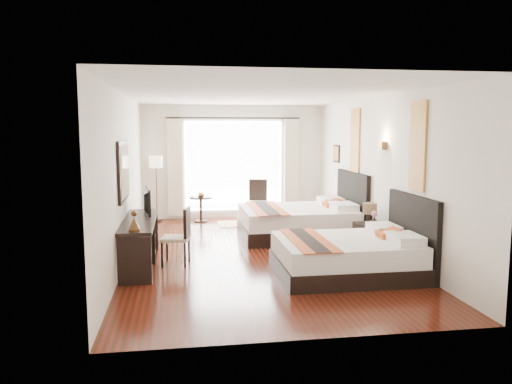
{
  "coord_description": "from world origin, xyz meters",
  "views": [
    {
      "loc": [
        -1.33,
        -8.63,
        2.2
      ],
      "look_at": [
        0.02,
        0.16,
        1.08
      ],
      "focal_mm": 35.0,
      "sensor_mm": 36.0,
      "label": 1
    }
  ],
  "objects": [
    {
      "name": "window_glass",
      "position": [
        0.0,
        3.73,
        1.3
      ],
      "size": [
        2.4,
        0.02,
        2.2
      ],
      "primitive_type": "cube",
      "color": "white",
      "rests_on": "wall_window"
    },
    {
      "name": "ceiling",
      "position": [
        0.0,
        0.0,
        2.79
      ],
      "size": [
        4.5,
        7.5,
        0.02
      ],
      "primitive_type": "cube",
      "color": "white",
      "rests_on": "wall_headboard"
    },
    {
      "name": "floor_lamp",
      "position": [
        -1.89,
        3.38,
        1.34
      ],
      "size": [
        0.32,
        0.32,
        1.58
      ],
      "color": "black",
      "rests_on": "floor"
    },
    {
      "name": "bronze_figurine",
      "position": [
        -1.99,
        -1.44,
        0.89
      ],
      "size": [
        0.23,
        0.23,
        0.26
      ],
      "primitive_type": null,
      "rotation": [
        0.0,
        0.0,
        0.38
      ],
      "color": "#442C18",
      "rests_on": "console_desk"
    },
    {
      "name": "side_table",
      "position": [
        -0.85,
        3.25,
        0.3
      ],
      "size": [
        0.52,
        0.52,
        0.6
      ],
      "primitive_type": "cylinder",
      "color": "black",
      "rests_on": "floor"
    },
    {
      "name": "wall_entry",
      "position": [
        0.0,
        -3.75,
        1.4
      ],
      "size": [
        4.5,
        0.01,
        2.8
      ],
      "primitive_type": "cube",
      "color": "silver",
      "rests_on": "floor"
    },
    {
      "name": "television",
      "position": [
        -1.97,
        0.06,
        0.98
      ],
      "size": [
        0.22,
        0.78,
        0.44
      ],
      "primitive_type": "imported",
      "rotation": [
        0.0,
        0.0,
        1.72
      ],
      "color": "black",
      "rests_on": "console_desk"
    },
    {
      "name": "art_panel_far",
      "position": [
        2.23,
        1.19,
        1.95
      ],
      "size": [
        0.03,
        0.5,
        1.35
      ],
      "primitive_type": "cube",
      "color": "maroon",
      "rests_on": "wall_headboard"
    },
    {
      "name": "drape_right",
      "position": [
        1.45,
        3.63,
        1.28
      ],
      "size": [
        0.35,
        0.14,
        2.35
      ],
      "primitive_type": "cube",
      "color": "beige",
      "rests_on": "floor"
    },
    {
      "name": "wall_sconce",
      "position": [
        2.19,
        -0.32,
        1.92
      ],
      "size": [
        0.1,
        0.14,
        0.14
      ],
      "primitive_type": "cube",
      "color": "#442C18",
      "rests_on": "wall_headboard"
    },
    {
      "name": "mirror_frame",
      "position": [
        -2.22,
        -0.49,
        1.55
      ],
      "size": [
        0.04,
        1.25,
        0.95
      ],
      "primitive_type": "cube",
      "color": "black",
      "rests_on": "wall_desk"
    },
    {
      "name": "desk_chair",
      "position": [
        -1.4,
        -0.56,
        0.29
      ],
      "size": [
        0.51,
        0.51,
        0.94
      ],
      "rotation": [
        0.0,
        0.0,
        2.95
      ],
      "color": "#C0B694",
      "rests_on": "floor"
    },
    {
      "name": "fruit_bowl",
      "position": [
        -0.84,
        3.22,
        0.62
      ],
      "size": [
        0.23,
        0.23,
        0.05
      ],
      "primitive_type": "imported",
      "rotation": [
        0.0,
        0.0,
        -0.21
      ],
      "color": "#4C301B",
      "rests_on": "side_table"
    },
    {
      "name": "wall_window",
      "position": [
        0.0,
        3.75,
        1.4
      ],
      "size": [
        4.5,
        0.01,
        2.8
      ],
      "primitive_type": "cube",
      "color": "silver",
      "rests_on": "floor"
    },
    {
      "name": "wall_headboard",
      "position": [
        2.25,
        0.0,
        1.4
      ],
      "size": [
        0.01,
        7.5,
        2.8
      ],
      "primitive_type": "cube",
      "color": "silver",
      "rests_on": "floor"
    },
    {
      "name": "table_lamp",
      "position": [
        2.01,
        -0.26,
        0.77
      ],
      "size": [
        0.25,
        0.25,
        0.4
      ],
      "color": "black",
      "rests_on": "nightstand"
    },
    {
      "name": "console_desk",
      "position": [
        -1.99,
        -0.49,
        0.38
      ],
      "size": [
        0.5,
        2.2,
        0.76
      ],
      "primitive_type": "cube",
      "color": "black",
      "rests_on": "floor"
    },
    {
      "name": "wall_desk",
      "position": [
        -2.25,
        0.0,
        1.4
      ],
      "size": [
        0.01,
        7.5,
        2.8
      ],
      "primitive_type": "cube",
      "color": "silver",
      "rests_on": "floor"
    },
    {
      "name": "mirror_glass",
      "position": [
        -2.19,
        -0.49,
        1.55
      ],
      "size": [
        0.01,
        1.12,
        0.82
      ],
      "primitive_type": "cube",
      "color": "white",
      "rests_on": "mirror_frame"
    },
    {
      "name": "vase",
      "position": [
        2.01,
        -0.46,
        0.57
      ],
      "size": [
        0.18,
        0.18,
        0.15
      ],
      "primitive_type": "imported",
      "rotation": [
        0.0,
        0.0,
        0.4
      ],
      "color": "black",
      "rests_on": "nightstand"
    },
    {
      "name": "art_panel_near",
      "position": [
        2.23,
        -1.53,
        1.95
      ],
      "size": [
        0.03,
        0.5,
        1.35
      ],
      "primitive_type": "cube",
      "color": "maroon",
      "rests_on": "wall_headboard"
    },
    {
      "name": "bed_near",
      "position": [
        1.23,
        -1.53,
        0.31
      ],
      "size": [
        2.14,
        1.67,
        1.21
      ],
      "color": "black",
      "rests_on": "floor"
    },
    {
      "name": "drape_left",
      "position": [
        -1.45,
        3.63,
        1.28
      ],
      "size": [
        0.35,
        0.14,
        2.35
      ],
      "primitive_type": "cube",
      "color": "beige",
      "rests_on": "floor"
    },
    {
      "name": "jute_rug",
      "position": [
        0.16,
        2.78,
        0.01
      ],
      "size": [
        1.26,
        0.86,
        0.01
      ],
      "primitive_type": "cube",
      "rotation": [
        0.0,
        0.0,
        -0.01
      ],
      "color": "tan",
      "rests_on": "floor"
    },
    {
      "name": "bed_far",
      "position": [
        1.13,
        1.19,
        0.34
      ],
      "size": [
        2.35,
        1.83,
        1.33
      ],
      "color": "black",
      "rests_on": "floor"
    },
    {
      "name": "floor",
      "position": [
        0.0,
        0.0,
        -0.01
      ],
      "size": [
        4.5,
        7.5,
        0.01
      ],
      "primitive_type": "cube",
      "color": "black",
      "rests_on": "ground"
    },
    {
      "name": "window_chair",
      "position": [
        0.48,
        2.97,
        0.31
      ],
      "size": [
        0.57,
        0.57,
        1.01
      ],
      "rotation": [
        0.0,
        0.0,
        -1.82
      ],
      "color": "#C0B694",
      "rests_on": "floor"
    },
    {
      "name": "sheer_curtain",
      "position": [
        0.0,
        3.67,
        1.3
      ],
      "size": [
        2.3,
        0.02,
        2.1
      ],
      "primitive_type": "cube",
      "color": "white",
      "rests_on": "wall_window"
    },
    {
      "name": "nightstand",
      "position": [
        1.99,
        -0.32,
        0.27
      ],
      "size": [
        0.45,
        0.56,
        0.54
      ],
      "primitive_type": "cube",
      "color": "black",
      "rests_on": "floor"
    }
  ]
}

